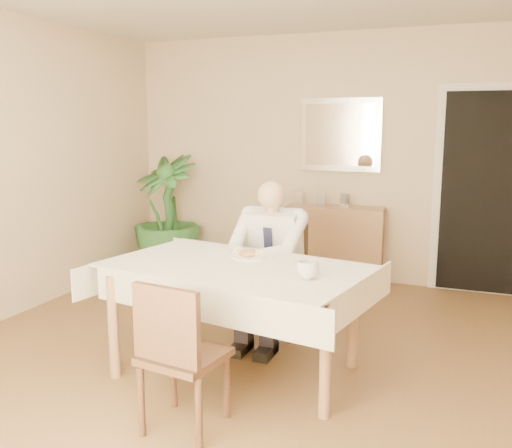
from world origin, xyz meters
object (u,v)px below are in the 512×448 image
at_px(potted_palm, 166,214).
at_px(dining_table, 235,277).
at_px(chair_near, 177,350).
at_px(coffee_mug, 308,270).
at_px(chair_far, 279,271).
at_px(seated_man, 267,255).
at_px(sideboard, 334,245).

bearing_deg(potted_palm, dining_table, -50.18).
xyz_separation_m(chair_near, potted_palm, (-1.80, 2.96, 0.18)).
height_order(chair_near, potted_palm, potted_palm).
xyz_separation_m(dining_table, coffee_mug, (0.54, -0.14, 0.14)).
height_order(chair_far, seated_man, seated_man).
xyz_separation_m(dining_table, chair_far, (0.00, 0.88, -0.18)).
bearing_deg(dining_table, coffee_mug, -4.31).
distance_m(seated_man, sideboard, 1.86).
bearing_deg(chair_near, potted_palm, 129.15).
bearing_deg(sideboard, chair_near, -95.68).
relative_size(chair_near, potted_palm, 0.65).
height_order(chair_near, seated_man, seated_man).
height_order(seated_man, sideboard, seated_man).
xyz_separation_m(coffee_mug, sideboard, (-0.46, 2.57, -0.40)).
relative_size(chair_near, seated_man, 0.69).
relative_size(seated_man, sideboard, 1.23).
xyz_separation_m(coffee_mug, potted_palm, (-2.31, 2.27, -0.14)).
height_order(dining_table, chair_near, chair_near).
xyz_separation_m(dining_table, sideboard, (0.08, 2.43, -0.26)).
distance_m(chair_far, seated_man, 0.35).
bearing_deg(sideboard, chair_far, -97.53).
height_order(chair_far, chair_near, chair_far).
xyz_separation_m(chair_near, seated_man, (-0.02, 1.42, 0.21)).
relative_size(dining_table, chair_near, 2.19).
bearing_deg(potted_palm, chair_far, -35.15).
height_order(coffee_mug, sideboard, coffee_mug).
height_order(chair_far, coffee_mug, chair_far).
xyz_separation_m(chair_far, potted_palm, (-1.77, 1.25, 0.17)).
xyz_separation_m(chair_far, sideboard, (0.08, 1.55, -0.09)).
distance_m(chair_far, chair_near, 1.71).
bearing_deg(seated_man, potted_palm, 139.14).
bearing_deg(seated_man, coffee_mug, -53.70).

